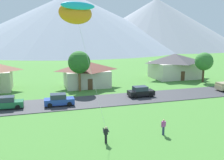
# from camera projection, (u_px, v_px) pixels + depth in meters

# --- Properties ---
(road_strip) EXTENTS (160.00, 6.88, 0.08)m
(road_strip) POSITION_uv_depth(u_px,v_px,m) (89.00, 102.00, 38.84)
(road_strip) COLOR #38383D
(road_strip) RESTS_ON ground
(mountain_west_ridge) EXTENTS (71.24, 71.24, 32.11)m
(mountain_west_ridge) POSITION_uv_depth(u_px,v_px,m) (76.00, 21.00, 164.05)
(mountain_west_ridge) COLOR gray
(mountain_west_ridge) RESTS_ON ground
(mountain_far_west_ridge) EXTENTS (138.94, 138.94, 32.43)m
(mountain_far_west_ridge) POSITION_uv_depth(u_px,v_px,m) (71.00, 21.00, 156.27)
(mountain_far_west_ridge) COLOR gray
(mountain_far_west_ridge) RESTS_ON ground
(mountain_central_ridge) EXTENTS (104.26, 104.26, 30.26)m
(mountain_central_ridge) POSITION_uv_depth(u_px,v_px,m) (156.00, 23.00, 164.96)
(mountain_central_ridge) COLOR #8E939E
(mountain_central_ridge) RESTS_ON ground
(house_left_center) EXTENTS (10.45, 7.84, 5.47)m
(house_left_center) POSITION_uv_depth(u_px,v_px,m) (174.00, 65.00, 58.08)
(house_left_center) COLOR beige
(house_left_center) RESTS_ON ground
(house_right_center) EXTENTS (8.83, 6.56, 4.86)m
(house_right_center) POSITION_uv_depth(u_px,v_px,m) (87.00, 73.00, 49.15)
(house_right_center) COLOR beige
(house_right_center) RESTS_ON ground
(tree_near_left) EXTENTS (3.70, 3.70, 6.17)m
(tree_near_left) POSITION_uv_depth(u_px,v_px,m) (204.00, 62.00, 52.93)
(tree_near_left) COLOR #4C3823
(tree_near_left) RESTS_ON ground
(tree_left_of_center) EXTENTS (3.89, 3.89, 7.12)m
(tree_left_of_center) POSITION_uv_depth(u_px,v_px,m) (79.00, 62.00, 44.70)
(tree_left_of_center) COLOR brown
(tree_left_of_center) RESTS_ON ground
(parked_car_blue_west_end) EXTENTS (4.27, 2.22, 1.68)m
(parked_car_blue_west_end) POSITION_uv_depth(u_px,v_px,m) (59.00, 100.00, 36.69)
(parked_car_blue_west_end) COLOR #2847A8
(parked_car_blue_west_end) RESTS_ON road_strip
(parked_car_green_mid_west) EXTENTS (4.24, 2.15, 1.68)m
(parked_car_green_mid_west) POSITION_uv_depth(u_px,v_px,m) (7.00, 103.00, 35.20)
(parked_car_green_mid_west) COLOR #237042
(parked_car_green_mid_west) RESTS_ON road_strip
(parked_car_black_mid_east) EXTENTS (4.21, 2.11, 1.68)m
(parked_car_black_mid_east) POSITION_uv_depth(u_px,v_px,m) (141.00, 92.00, 41.58)
(parked_car_black_mid_east) COLOR black
(parked_car_black_mid_east) RESTS_ON road_strip
(kite_flyer_with_kite) EXTENTS (4.36, 4.33, 13.38)m
(kite_flyer_with_kite) POSITION_uv_depth(u_px,v_px,m) (76.00, 14.00, 24.30)
(kite_flyer_with_kite) COLOR black
(kite_flyer_with_kite) RESTS_ON ground
(watcher_person) EXTENTS (0.56, 0.24, 1.68)m
(watcher_person) POSITION_uv_depth(u_px,v_px,m) (163.00, 127.00, 26.49)
(watcher_person) COLOR navy
(watcher_person) RESTS_ON ground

